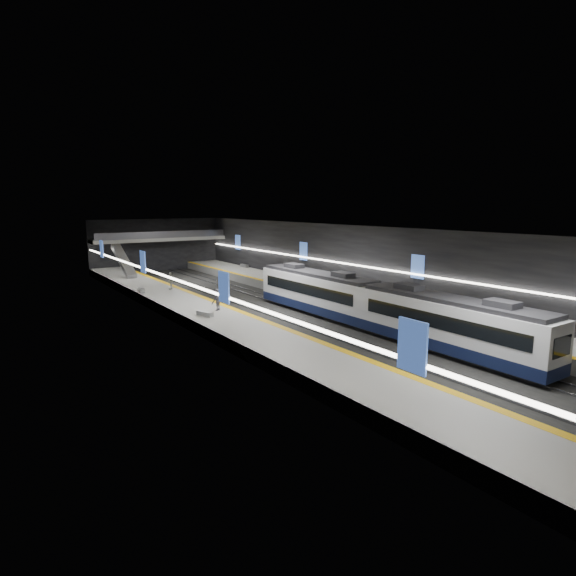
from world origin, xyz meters
TOP-DOWN VIEW (x-y plane):
  - ground at (0.00, 0.00)m, footprint 70.00×70.00m
  - ceiling at (0.00, 0.00)m, footprint 20.00×70.00m
  - wall_left at (-10.00, 0.00)m, footprint 0.04×70.00m
  - wall_right at (10.00, 0.00)m, footprint 0.04×70.00m
  - wall_back at (0.00, 35.00)m, footprint 20.00×0.04m
  - platform_left at (-7.50, 0.00)m, footprint 5.00×70.00m
  - tile_surface_left at (-7.50, 0.00)m, footprint 5.00×70.00m
  - tactile_strip_left at (-5.30, 0.00)m, footprint 0.60×70.00m
  - platform_right at (7.50, 0.00)m, footprint 5.00×70.00m
  - tile_surface_right at (7.50, 0.00)m, footprint 5.00×70.00m
  - tactile_strip_right at (5.30, 0.00)m, footprint 0.60×70.00m
  - rails at (-0.00, 0.00)m, footprint 6.52×70.00m
  - train at (2.50, -9.92)m, footprint 2.69×30.04m
  - ad_posters at (-0.00, 1.00)m, footprint 19.94×53.50m
  - cove_light_left at (-9.80, 0.00)m, footprint 0.25×68.60m
  - cove_light_right at (9.80, 0.00)m, footprint 0.25×68.60m
  - mezzanine_bridge at (0.00, 32.93)m, footprint 20.00×3.00m
  - escalator at (-7.50, 26.00)m, footprint 1.20×7.50m
  - bench_left_near at (-8.55, -1.59)m, footprint 0.94×1.71m
  - bench_left_far at (-9.48, 12.46)m, footprint 0.79×1.81m
  - bench_right_near at (8.73, -13.15)m, footprint 0.88×2.11m
  - bench_right_far at (9.50, 24.25)m, footprint 0.57×1.81m
  - passenger_right_a at (6.51, -6.53)m, footprint 0.44×0.65m
  - passenger_right_b at (7.41, -16.56)m, footprint 1.01×0.98m
  - passenger_left_a at (-6.27, 12.33)m, footprint 0.57×1.14m
  - passenger_left_b at (-6.74, -0.20)m, footprint 1.41×1.10m

SIDE VIEW (x-z plane):
  - ground at x=0.00m, z-range 0.00..0.00m
  - rails at x=0.00m, z-range 0.00..0.12m
  - platform_left at x=-7.50m, z-range 0.00..1.00m
  - platform_right at x=7.50m, z-range 0.00..1.00m
  - tile_surface_left at x=-7.50m, z-range 1.00..1.02m
  - tile_surface_right at x=7.50m, z-range 1.00..1.02m
  - tactile_strip_left at x=-5.30m, z-range 1.01..1.03m
  - tactile_strip_right at x=5.30m, z-range 1.01..1.03m
  - bench_left_near at x=-8.55m, z-range 1.00..1.40m
  - bench_left_far at x=-9.48m, z-range 1.00..1.43m
  - bench_right_far at x=9.50m, z-range 1.00..1.44m
  - bench_right_near at x=8.73m, z-range 1.00..1.50m
  - passenger_right_b at x=7.41m, z-range 1.00..2.64m
  - passenger_right_a at x=6.51m, z-range 1.00..2.75m
  - passenger_left_a at x=-6.27m, z-range 1.00..2.87m
  - passenger_left_b at x=-6.74m, z-range 1.00..2.92m
  - train at x=2.50m, z-range 0.40..4.00m
  - escalator at x=-7.50m, z-range 0.94..4.86m
  - cove_light_left at x=-9.80m, z-range 3.74..3.86m
  - cove_light_right at x=9.80m, z-range 3.74..3.86m
  - wall_left at x=-10.00m, z-range 0.00..8.00m
  - wall_right at x=10.00m, z-range 0.00..8.00m
  - wall_back at x=0.00m, z-range 0.00..8.00m
  - ad_posters at x=0.00m, z-range 3.40..5.60m
  - mezzanine_bridge at x=0.00m, z-range 4.29..5.79m
  - ceiling at x=0.00m, z-range 7.98..8.02m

